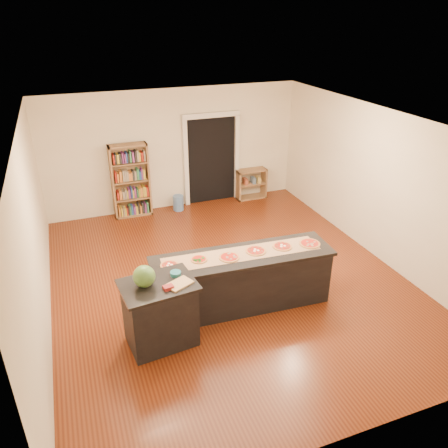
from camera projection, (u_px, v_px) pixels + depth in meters
name	position (u px, v px, depth m)	size (l,w,h in m)	color
room	(228.00, 207.00, 7.22)	(6.00, 7.00, 2.80)	#F0E7CA
doorway	(211.00, 154.00, 10.50)	(1.40, 0.09, 2.21)	black
kitchen_island	(242.00, 280.00, 6.94)	(2.86, 0.78, 0.94)	black
side_counter	(160.00, 313.00, 6.14)	(1.01, 0.74, 1.00)	black
bookshelf	(131.00, 181.00, 9.89)	(0.85, 0.30, 1.70)	#956F48
low_shelf	(251.00, 184.00, 11.02)	(0.76, 0.32, 0.76)	#956F48
waste_bin	(178.00, 203.00, 10.43)	(0.25, 0.25, 0.37)	#4E75AF
kraft_paper	(242.00, 254.00, 6.76)	(2.49, 0.45, 0.00)	#8E6D49
watermelon	(144.00, 276.00, 5.81)	(0.30, 0.30, 0.30)	#144214
cutting_board	(179.00, 284.00, 5.90)	(0.34, 0.23, 0.02)	tan
package_red	(168.00, 287.00, 5.80)	(0.14, 0.10, 0.05)	maroon
package_teal	(176.00, 274.00, 6.10)	(0.15, 0.15, 0.06)	#195966
pizza_a	(169.00, 265.00, 6.43)	(0.28, 0.28, 0.02)	#AF7943
pizza_b	(199.00, 259.00, 6.58)	(0.26, 0.26, 0.02)	#AF7943
pizza_c	(229.00, 257.00, 6.64)	(0.32, 0.32, 0.02)	#AF7943
pizza_d	(256.00, 251.00, 6.81)	(0.30, 0.30, 0.02)	#AF7943
pizza_e	(282.00, 246.00, 6.95)	(0.31, 0.31, 0.02)	#AF7943
pizza_f	(310.00, 243.00, 7.03)	(0.32, 0.32, 0.02)	#AF7943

